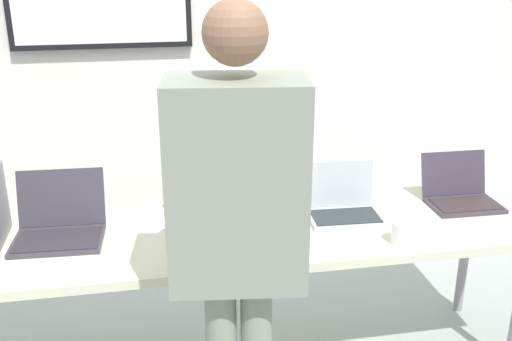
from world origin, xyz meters
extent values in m
cube|color=silver|center=(0.00, 1.13, 1.22)|extent=(8.00, 0.06, 2.45)
cube|color=black|center=(-0.53, 1.08, 1.64)|extent=(0.98, 0.05, 0.52)
cube|color=white|center=(-0.53, 1.06, 1.64)|extent=(0.92, 0.02, 0.46)
cube|color=beige|center=(0.00, 0.00, 0.70)|extent=(2.86, 0.70, 0.04)
cylinder|color=gray|center=(1.33, 0.25, 0.34)|extent=(0.05, 0.05, 0.68)
cube|color=#3A3640|center=(-0.72, 0.02, 0.73)|extent=(0.39, 0.28, 0.02)
cube|color=#2D282F|center=(-0.72, 0.01, 0.75)|extent=(0.36, 0.22, 0.00)
cube|color=#3A3640|center=(-0.71, 0.19, 0.87)|extent=(0.38, 0.10, 0.25)
cube|color=#2B653E|center=(-0.71, 0.19, 0.87)|extent=(0.35, 0.08, 0.22)
cube|color=black|center=(-0.07, 0.06, 0.73)|extent=(0.33, 0.27, 0.02)
cube|color=#2C2A2F|center=(-0.07, 0.05, 0.75)|extent=(0.29, 0.22, 0.00)
cube|color=black|center=(-0.08, 0.21, 0.86)|extent=(0.31, 0.09, 0.24)
cube|color=navy|center=(-0.08, 0.21, 0.86)|extent=(0.28, 0.07, 0.21)
cube|color=#ACB5BC|center=(0.56, 0.03, 0.73)|extent=(0.34, 0.24, 0.02)
cube|color=#282F32|center=(0.56, 0.01, 0.75)|extent=(0.31, 0.19, 0.00)
cube|color=#ACB5BC|center=(0.56, 0.15, 0.85)|extent=(0.33, 0.06, 0.22)
cube|color=white|center=(0.56, 0.16, 0.85)|extent=(0.31, 0.05, 0.19)
cube|color=#3B3340|center=(1.17, 0.05, 0.73)|extent=(0.34, 0.23, 0.02)
cube|color=#342A2B|center=(1.17, 0.04, 0.75)|extent=(0.31, 0.18, 0.00)
cube|color=#3B3340|center=(1.17, 0.19, 0.85)|extent=(0.33, 0.08, 0.21)
cube|color=black|center=(1.17, 0.20, 0.85)|extent=(0.31, 0.06, 0.18)
cube|color=gray|center=(-0.05, -0.63, 1.20)|extent=(0.47, 0.32, 0.68)
sphere|color=#8B6248|center=(-0.05, -0.63, 1.67)|extent=(0.20, 0.20, 0.20)
cylinder|color=gray|center=(-0.17, -0.32, 0.91)|extent=(0.11, 0.33, 0.07)
cylinder|color=gray|center=(0.16, -0.36, 0.91)|extent=(0.11, 0.33, 0.07)
cylinder|color=white|center=(0.71, -0.25, 0.77)|extent=(0.09, 0.09, 0.10)
cube|color=white|center=(0.13, -0.17, 0.73)|extent=(0.25, 0.32, 0.00)
camera|label=1|loc=(-0.31, -2.37, 1.90)|focal=41.93mm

